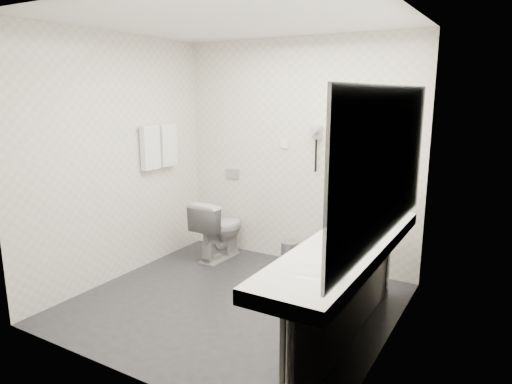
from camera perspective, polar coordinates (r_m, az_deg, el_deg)
The scene contains 30 objects.
floor at distance 4.38m, azimuth -2.76°, elevation -13.68°, with size 2.80×2.80×0.00m, color #242429.
ceiling at distance 3.98m, azimuth -3.16°, elevation 20.68°, with size 2.80×2.80×0.00m, color white.
wall_back at distance 5.12m, azimuth 5.10°, elevation 4.78°, with size 2.80×2.80×0.00m, color silver.
wall_front at distance 3.02m, azimuth -16.64°, elevation -1.11°, with size 2.80×2.80×0.00m, color silver.
wall_left at distance 4.90m, azimuth -16.81°, elevation 3.95°, with size 2.60×2.60×0.00m, color silver.
wall_right at distance 3.44m, azimuth 16.93°, elevation 0.51°, with size 2.60×2.60×0.00m, color silver.
vanity_counter at distance 3.45m, azimuth 11.18°, elevation -6.93°, with size 0.55×2.20×0.10m, color white.
vanity_panel at distance 3.60m, azimuth 11.27°, elevation -13.39°, with size 0.03×2.15×0.75m, color gray.
vanity_post_near at distance 2.75m, azimuth 4.14°, elevation -22.00°, with size 0.06×0.06×0.75m, color silver.
vanity_post_far at distance 4.52m, azimuth 16.07°, elevation -8.19°, with size 0.06×0.06×0.75m, color silver.
mirror at distance 3.22m, azimuth 16.04°, elevation 3.38°, with size 0.02×2.20×1.05m, color #B2BCC6.
basin_near at distance 2.87m, azimuth 6.80°, elevation -10.11°, with size 0.40×0.31×0.05m, color white.
basin_far at distance 4.03m, azimuth 14.29°, elevation -3.71°, with size 0.40×0.31×0.05m, color white.
faucet_near at distance 2.77m, azimuth 10.59°, elevation -9.08°, with size 0.04×0.04×0.15m, color silver.
faucet_far at distance 3.96m, azimuth 17.07°, elevation -2.81°, with size 0.04×0.04×0.15m, color silver.
soap_bottle_a at distance 3.47m, azimuth 12.11°, elevation -5.20°, with size 0.04×0.04×0.09m, color beige.
soap_bottle_c at distance 3.37m, azimuth 14.06°, elevation -5.61°, with size 0.04×0.04×0.11m, color beige.
glass_left at distance 3.63m, azimuth 14.08°, elevation -4.40°, with size 0.05×0.05×0.10m, color silver.
toilet at distance 5.38m, azimuth -4.64°, elevation -4.63°, with size 0.40×0.70×0.71m, color white.
flush_plate at distance 5.56m, azimuth -2.96°, elevation 2.30°, with size 0.18×0.02×0.12m, color #B2B5BA.
pedal_bin at distance 5.19m, azimuth 4.21°, elevation -7.80°, with size 0.19×0.19×0.27m, color #B2B5BA.
bin_lid at distance 5.14m, azimuth 4.24°, elevation -6.30°, with size 0.19×0.19×0.01m, color #B2B5BA.
towel_rail at distance 5.22m, azimuth -12.19°, elevation 8.01°, with size 0.02×0.02×0.62m, color silver.
towel_near at distance 5.13m, azimuth -13.05°, elevation 5.43°, with size 0.07×0.24×0.48m, color white.
towel_far at distance 5.33m, azimuth -10.98°, elevation 5.78°, with size 0.07×0.24×0.48m, color white.
dryer_cradle at distance 4.96m, azimuth 7.63°, elevation 7.38°, with size 0.10×0.04×0.14m, color #9A9CA0.
dryer_barrel at distance 4.89m, azimuth 7.32°, elevation 7.67°, with size 0.08×0.08×0.14m, color #9A9CA0.
dryer_cord at distance 4.97m, azimuth 7.48°, elevation 4.50°, with size 0.02×0.02×0.35m, color black.
switch_plate_a at distance 5.16m, azimuth 3.55°, elevation 5.99°, with size 0.09×0.02×0.09m, color white.
switch_plate_b at distance 4.88m, azimuth 10.92°, elevation 5.42°, with size 0.09×0.02×0.09m, color white.
Camera 1 is at (2.17, -3.28, 1.93)m, focal length 32.05 mm.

